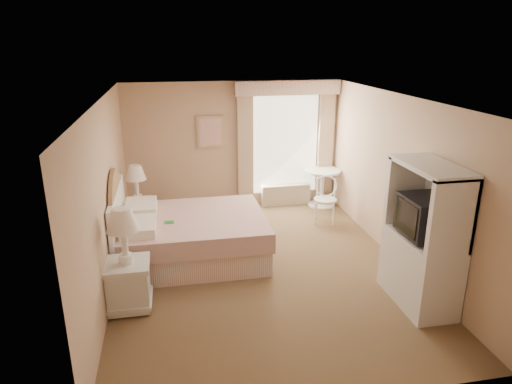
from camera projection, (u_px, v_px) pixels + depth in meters
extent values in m
cube|color=brown|center=(261.00, 268.00, 6.83)|extent=(4.20, 5.50, 0.01)
cube|color=silver|center=(261.00, 99.00, 6.03)|extent=(4.20, 5.50, 0.01)
cube|color=tan|center=(233.00, 146.00, 8.99)|extent=(4.20, 0.01, 2.50)
cube|color=tan|center=(325.00, 287.00, 3.87)|extent=(4.20, 0.01, 2.50)
cube|color=tan|center=(106.00, 198.00, 6.06)|extent=(0.01, 5.50, 2.50)
cube|color=tan|center=(399.00, 180.00, 6.80)|extent=(0.01, 5.50, 2.50)
cube|color=white|center=(285.00, 144.00, 9.15)|extent=(1.30, 0.02, 2.00)
cube|color=beige|center=(245.00, 146.00, 8.96)|extent=(0.30, 0.08, 2.05)
cube|color=beige|center=(326.00, 143.00, 9.25)|extent=(0.30, 0.08, 2.05)
cube|color=tan|center=(288.00, 87.00, 8.71)|extent=(2.05, 0.20, 0.28)
cube|color=beige|center=(285.00, 194.00, 9.40)|extent=(1.00, 0.22, 0.42)
cube|color=tan|center=(210.00, 132.00, 8.79)|extent=(0.52, 0.03, 0.62)
cube|color=beige|center=(210.00, 132.00, 8.77)|extent=(0.42, 0.02, 0.52)
cube|color=tan|center=(191.00, 246.00, 7.09)|extent=(2.22, 1.69, 0.38)
cube|color=#D1A69D|center=(190.00, 226.00, 6.98)|extent=(2.29, 1.76, 0.30)
cube|color=white|center=(138.00, 227.00, 6.41)|extent=(0.48, 0.66, 0.15)
cube|color=white|center=(141.00, 207.00, 7.16)|extent=(0.48, 0.66, 0.15)
cube|color=#258933|center=(169.00, 222.00, 6.73)|extent=(0.14, 0.10, 0.01)
cube|color=white|center=(119.00, 228.00, 6.78)|extent=(0.06, 1.80, 1.16)
cylinder|color=#997A51|center=(118.00, 221.00, 6.74)|extent=(0.05, 1.59, 1.59)
cube|color=silver|center=(129.00, 287.00, 5.72)|extent=(0.50, 0.50, 0.55)
cube|color=silver|center=(127.00, 265.00, 5.62)|extent=(0.55, 0.55, 0.07)
cube|color=silver|center=(130.00, 300.00, 5.78)|extent=(0.55, 0.55, 0.05)
cylinder|color=white|center=(126.00, 259.00, 5.60)|extent=(0.18, 0.18, 0.11)
cylinder|color=white|center=(124.00, 242.00, 5.53)|extent=(0.08, 0.08, 0.44)
cone|color=white|center=(122.00, 220.00, 5.43)|extent=(0.40, 0.40, 0.29)
cube|color=silver|center=(139.00, 217.00, 8.07)|extent=(0.45, 0.45, 0.49)
cube|color=silver|center=(138.00, 202.00, 7.99)|extent=(0.49, 0.49, 0.06)
cube|color=silver|center=(140.00, 225.00, 8.13)|extent=(0.49, 0.49, 0.05)
cylinder|color=white|center=(138.00, 198.00, 7.96)|extent=(0.16, 0.16, 0.10)
cylinder|color=white|center=(137.00, 187.00, 7.90)|extent=(0.07, 0.07, 0.39)
cone|color=white|center=(135.00, 172.00, 7.81)|extent=(0.35, 0.35, 0.25)
cylinder|color=white|center=(321.00, 205.00, 9.37)|extent=(0.54, 0.54, 0.03)
cylinder|color=white|center=(322.00, 188.00, 9.25)|extent=(0.08, 0.08, 0.72)
cylinder|color=silver|center=(323.00, 171.00, 9.14)|extent=(0.72, 0.72, 0.04)
cylinder|color=white|center=(315.00, 214.00, 8.35)|extent=(0.03, 0.03, 0.43)
cylinder|color=white|center=(333.00, 215.00, 8.30)|extent=(0.03, 0.03, 0.43)
cylinder|color=white|center=(316.00, 207.00, 8.65)|extent=(0.03, 0.03, 0.43)
cylinder|color=white|center=(334.00, 209.00, 8.60)|extent=(0.03, 0.03, 0.43)
cylinder|color=silver|center=(325.00, 200.00, 8.40)|extent=(0.54, 0.54, 0.04)
torus|color=white|center=(326.00, 186.00, 8.46)|extent=(0.42, 0.24, 0.41)
cylinder|color=white|center=(317.00, 187.00, 8.52)|extent=(0.03, 0.03, 0.38)
cylinder|color=white|center=(335.00, 188.00, 8.47)|extent=(0.03, 0.03, 0.38)
cube|color=silver|center=(419.00, 270.00, 5.82)|extent=(0.56, 1.11, 0.91)
cube|color=silver|center=(453.00, 218.00, 5.04)|extent=(0.56, 0.08, 0.91)
cube|color=silver|center=(407.00, 190.00, 6.01)|extent=(0.56, 0.08, 0.91)
cube|color=silver|center=(432.00, 167.00, 5.38)|extent=(0.56, 1.11, 0.06)
cube|color=silver|center=(447.00, 202.00, 5.57)|extent=(0.04, 1.11, 0.91)
cube|color=black|center=(424.00, 216.00, 5.58)|extent=(0.49, 0.61, 0.49)
cube|color=black|center=(406.00, 218.00, 5.53)|extent=(0.02, 0.51, 0.40)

